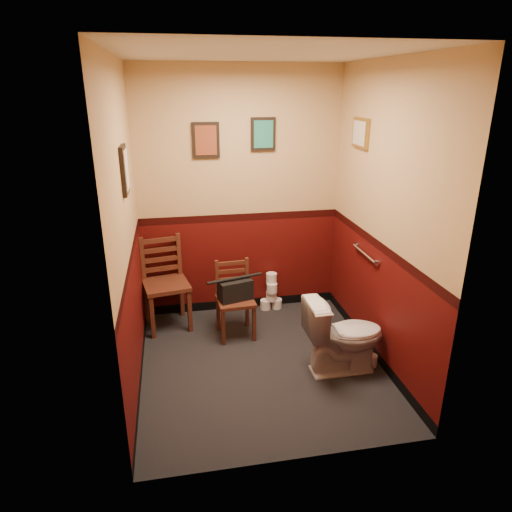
# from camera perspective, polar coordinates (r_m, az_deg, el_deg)

# --- Properties ---
(floor) EXTENTS (2.20, 2.40, 0.00)m
(floor) POSITION_cam_1_polar(r_m,az_deg,el_deg) (4.44, 0.61, -13.32)
(floor) COLOR black
(floor) RESTS_ON ground
(ceiling) EXTENTS (2.20, 2.40, 0.00)m
(ceiling) POSITION_cam_1_polar(r_m,az_deg,el_deg) (3.70, 0.78, 24.05)
(ceiling) COLOR silver
(ceiling) RESTS_ON ground
(wall_back) EXTENTS (2.20, 0.00, 2.70)m
(wall_back) POSITION_cam_1_polar(r_m,az_deg,el_deg) (5.00, -2.01, 7.52)
(wall_back) COLOR #430A08
(wall_back) RESTS_ON ground
(wall_front) EXTENTS (2.20, 0.00, 2.70)m
(wall_front) POSITION_cam_1_polar(r_m,az_deg,el_deg) (2.76, 5.54, -3.52)
(wall_front) COLOR #430A08
(wall_front) RESTS_ON ground
(wall_left) EXTENTS (0.00, 2.40, 2.70)m
(wall_left) POSITION_cam_1_polar(r_m,az_deg,el_deg) (3.81, -15.80, 2.59)
(wall_left) COLOR #430A08
(wall_left) RESTS_ON ground
(wall_right) EXTENTS (0.00, 2.40, 2.70)m
(wall_right) POSITION_cam_1_polar(r_m,az_deg,el_deg) (4.20, 15.60, 4.27)
(wall_right) COLOR #430A08
(wall_right) RESTS_ON ground
(grab_bar) EXTENTS (0.05, 0.56, 0.06)m
(grab_bar) POSITION_cam_1_polar(r_m,az_deg,el_deg) (4.53, 13.43, 0.27)
(grab_bar) COLOR silver
(grab_bar) RESTS_ON wall_right
(framed_print_back_a) EXTENTS (0.28, 0.04, 0.36)m
(framed_print_back_a) POSITION_cam_1_polar(r_m,az_deg,el_deg) (4.84, -6.29, 14.19)
(framed_print_back_a) COLOR black
(framed_print_back_a) RESTS_ON wall_back
(framed_print_back_b) EXTENTS (0.26, 0.04, 0.34)m
(framed_print_back_b) POSITION_cam_1_polar(r_m,az_deg,el_deg) (4.92, 0.91, 14.99)
(framed_print_back_b) COLOR black
(framed_print_back_b) RESTS_ON wall_back
(framed_print_left) EXTENTS (0.04, 0.30, 0.38)m
(framed_print_left) POSITION_cam_1_polar(r_m,az_deg,el_deg) (3.79, -16.11, 10.28)
(framed_print_left) COLOR black
(framed_print_left) RESTS_ON wall_left
(framed_print_right) EXTENTS (0.04, 0.34, 0.28)m
(framed_print_right) POSITION_cam_1_polar(r_m,az_deg,el_deg) (4.61, 12.93, 14.75)
(framed_print_right) COLOR olive
(framed_print_right) RESTS_ON wall_right
(toilet) EXTENTS (0.73, 0.42, 0.71)m
(toilet) POSITION_cam_1_polar(r_m,az_deg,el_deg) (4.25, 10.92, -9.75)
(toilet) COLOR white
(toilet) RESTS_ON floor
(toilet_brush) EXTENTS (0.11, 0.11, 0.39)m
(toilet_brush) POSITION_cam_1_polar(r_m,az_deg,el_deg) (4.51, 14.21, -12.44)
(toilet_brush) COLOR silver
(toilet_brush) RESTS_ON floor
(chair_left) EXTENTS (0.53, 0.53, 0.98)m
(chair_left) POSITION_cam_1_polar(r_m,az_deg,el_deg) (4.98, -11.27, -3.34)
(chair_left) COLOR #522618
(chair_left) RESTS_ON floor
(chair_right) EXTENTS (0.39, 0.39, 0.80)m
(chair_right) POSITION_cam_1_polar(r_m,az_deg,el_deg) (4.75, -2.68, -5.42)
(chair_right) COLOR #522618
(chair_right) RESTS_ON floor
(handbag) EXTENTS (0.37, 0.25, 0.25)m
(handbag) POSITION_cam_1_polar(r_m,az_deg,el_deg) (4.66, -2.62, -4.22)
(handbag) COLOR black
(handbag) RESTS_ON chair_right
(tp_stack) EXTENTS (0.26, 0.16, 0.45)m
(tp_stack) POSITION_cam_1_polar(r_m,az_deg,el_deg) (5.35, 1.93, -4.76)
(tp_stack) COLOR silver
(tp_stack) RESTS_ON floor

